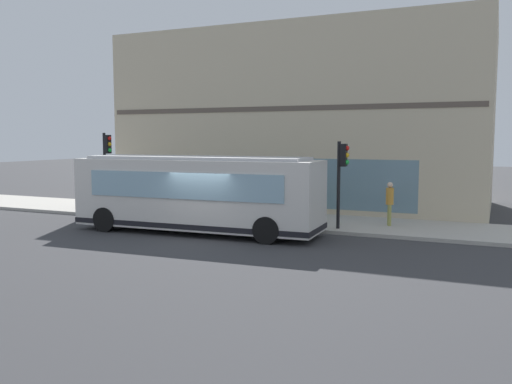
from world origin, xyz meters
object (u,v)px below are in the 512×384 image
at_px(traffic_light_down_block, 107,157).
at_px(pedestrian_walking_along_curb, 114,189).
at_px(pedestrian_by_light_pole, 264,191).
at_px(pedestrian_near_building_entrance, 302,200).
at_px(fire_hydrant, 313,209).
at_px(pedestrian_near_hydrant, 390,200).
at_px(city_bus_nearside, 197,194).
at_px(traffic_light_near_corner, 342,168).
at_px(newspaper_vending_box, 244,203).

distance_m(traffic_light_down_block, pedestrian_walking_along_curb, 2.38).
bearing_deg(pedestrian_by_light_pole, pedestrian_near_building_entrance, -122.47).
xyz_separation_m(fire_hydrant, pedestrian_walking_along_curb, (-1.37, 10.38, 0.64)).
distance_m(pedestrian_near_hydrant, pedestrian_near_building_entrance, 3.79).
bearing_deg(pedestrian_near_building_entrance, pedestrian_walking_along_curb, 90.14).
bearing_deg(pedestrian_by_light_pole, fire_hydrant, -96.45).
bearing_deg(city_bus_nearside, pedestrian_walking_along_curb, 61.76).
xyz_separation_m(pedestrian_near_hydrant, pedestrian_near_building_entrance, (-0.14, 3.78, -0.14)).
distance_m(traffic_light_down_block, pedestrian_near_hydrant, 13.53).
height_order(traffic_light_near_corner, pedestrian_near_hydrant, traffic_light_near_corner).
xyz_separation_m(city_bus_nearside, fire_hydrant, (5.24, -3.18, -1.04)).
xyz_separation_m(pedestrian_near_building_entrance, newspaper_vending_box, (1.44, 3.53, -0.46)).
height_order(pedestrian_near_hydrant, pedestrian_near_building_entrance, pedestrian_near_hydrant).
bearing_deg(traffic_light_near_corner, fire_hydrant, 36.81).
relative_size(traffic_light_near_corner, traffic_light_down_block, 0.90).
xyz_separation_m(traffic_light_down_block, fire_hydrant, (2.84, -9.61, -2.35)).
height_order(traffic_light_down_block, pedestrian_near_hydrant, traffic_light_down_block).
bearing_deg(newspaper_vending_box, pedestrian_near_building_entrance, -112.15).
distance_m(pedestrian_near_building_entrance, pedestrian_by_light_pole, 3.07).
relative_size(pedestrian_by_light_pole, newspaper_vending_box, 2.02).
bearing_deg(newspaper_vending_box, pedestrian_near_hydrant, -100.03).
relative_size(city_bus_nearside, pedestrian_walking_along_curb, 5.85).
bearing_deg(pedestrian_near_hydrant, traffic_light_down_block, 96.99).
xyz_separation_m(city_bus_nearside, pedestrian_walking_along_curb, (3.87, 7.20, -0.40)).
xyz_separation_m(pedestrian_near_building_entrance, pedestrian_walking_along_curb, (-0.03, 10.32, 0.08)).
bearing_deg(city_bus_nearside, pedestrian_near_building_entrance, -38.64).
height_order(pedestrian_near_hydrant, pedestrian_by_light_pole, pedestrian_by_light_pole).
bearing_deg(pedestrian_by_light_pole, pedestrian_near_hydrant, -103.26).
xyz_separation_m(fire_hydrant, pedestrian_by_light_pole, (0.30, 2.65, 0.70)).
height_order(city_bus_nearside, traffic_light_near_corner, traffic_light_near_corner).
bearing_deg(city_bus_nearside, traffic_light_near_corner, -65.06).
bearing_deg(pedestrian_near_hydrant, pedestrian_near_building_entrance, 92.18).
relative_size(pedestrian_near_building_entrance, newspaper_vending_box, 1.78).
bearing_deg(newspaper_vending_box, traffic_light_near_corner, -116.90).
bearing_deg(fire_hydrant, traffic_light_down_block, 106.44).
bearing_deg(newspaper_vending_box, pedestrian_walking_along_curb, 102.18).
distance_m(traffic_light_near_corner, traffic_light_down_block, 11.70).
distance_m(city_bus_nearside, traffic_light_down_block, 6.99).
bearing_deg(fire_hydrant, pedestrian_walking_along_curb, 97.53).
xyz_separation_m(traffic_light_near_corner, pedestrian_by_light_pole, (3.09, 4.74, -1.39)).
distance_m(pedestrian_near_building_entrance, pedestrian_walking_along_curb, 10.32).
height_order(pedestrian_walking_along_curb, newspaper_vending_box, pedestrian_walking_along_curb).
distance_m(city_bus_nearside, pedestrian_near_building_entrance, 5.01).
bearing_deg(city_bus_nearside, traffic_light_down_block, 69.52).
xyz_separation_m(pedestrian_walking_along_curb, newspaper_vending_box, (1.46, -6.78, -0.55)).
xyz_separation_m(traffic_light_near_corner, pedestrian_near_hydrant, (1.59, -1.63, -1.39)).
height_order(fire_hydrant, pedestrian_by_light_pole, pedestrian_by_light_pole).
relative_size(pedestrian_near_hydrant, newspaper_vending_box, 2.02).
height_order(fire_hydrant, pedestrian_walking_along_curb, pedestrian_walking_along_curb).
height_order(city_bus_nearside, pedestrian_by_light_pole, city_bus_nearside).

